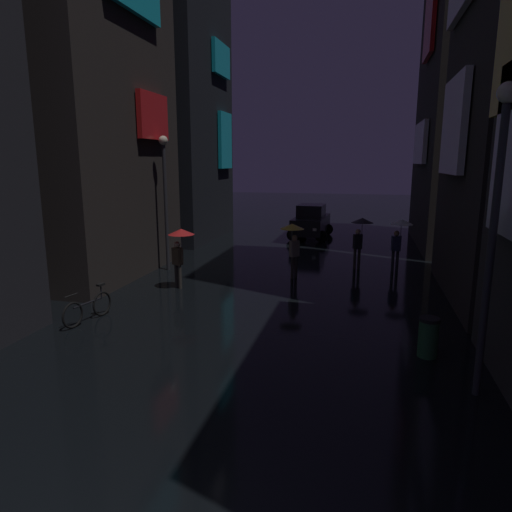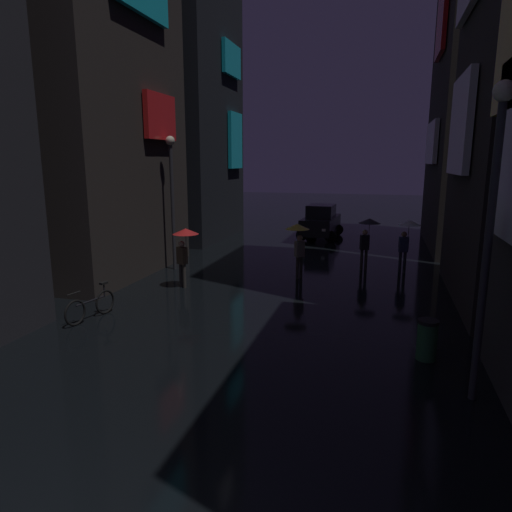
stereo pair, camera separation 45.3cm
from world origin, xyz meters
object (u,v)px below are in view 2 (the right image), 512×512
pedestrian_foreground_left_red (184,241)px  streetlamp_left_far (172,187)px  bicycle_parked_at_storefront (91,306)px  trash_bin (427,340)px  pedestrian_midstreet_centre_black (368,230)px  streetlamp_right_near (492,211)px  car_distant (321,222)px  pedestrian_far_right_clear (407,231)px  pedestrian_midstreet_left_yellow (298,236)px

pedestrian_foreground_left_red → streetlamp_left_far: size_ratio=0.40×
bicycle_parked_at_storefront → trash_bin: bearing=-1.7°
pedestrian_midstreet_centre_black → streetlamp_right_near: size_ratio=0.37×
car_distant → streetlamp_right_near: size_ratio=0.74×
pedestrian_far_right_clear → pedestrian_midstreet_centre_black: same height
trash_bin → streetlamp_left_far: bearing=145.0°
streetlamp_left_far → bicycle_parked_at_storefront: bearing=-86.3°
bicycle_parked_at_storefront → car_distant: (4.34, 15.69, 0.54)m
car_distant → streetlamp_right_near: (5.25, -17.58, 2.62)m
pedestrian_foreground_left_red → pedestrian_far_right_clear: bearing=30.4°
pedestrian_foreground_left_red → car_distant: (3.13, 11.95, -0.74)m
pedestrian_far_right_clear → pedestrian_midstreet_centre_black: 1.52m
pedestrian_midstreet_centre_black → bicycle_parked_at_storefront: 11.05m
pedestrian_far_right_clear → pedestrian_midstreet_centre_black: (-1.51, 0.09, 0.00)m
pedestrian_midstreet_left_yellow → pedestrian_foreground_left_red: bearing=-148.0°
pedestrian_midstreet_left_yellow → streetlamp_right_near: 9.41m
car_distant → pedestrian_midstreet_left_yellow: bearing=-87.4°
pedestrian_midstreet_left_yellow → pedestrian_midstreet_centre_black: same height
pedestrian_foreground_left_red → streetlamp_right_near: bearing=-33.9°
pedestrian_midstreet_left_yellow → pedestrian_foreground_left_red: 4.21m
pedestrian_midstreet_centre_black → streetlamp_left_far: size_ratio=0.40×
pedestrian_foreground_left_red → trash_bin: size_ratio=2.28×
pedestrian_far_right_clear → streetlamp_left_far: bearing=-168.1°
bicycle_parked_at_storefront → car_distant: car_distant is taller
pedestrian_far_right_clear → car_distant: bearing=120.3°
pedestrian_midstreet_centre_black → bicycle_parked_at_storefront: pedestrian_midstreet_centre_black is taller
bicycle_parked_at_storefront → car_distant: size_ratio=0.43×
pedestrian_far_right_clear → pedestrian_midstreet_centre_black: size_ratio=1.00×
pedestrian_far_right_clear → trash_bin: bearing=-89.0°
pedestrian_midstreet_centre_black → streetlamp_left_far: streetlamp_left_far is taller
pedestrian_midstreet_centre_black → streetlamp_right_near: bearing=-76.9°
pedestrian_foreground_left_red → streetlamp_left_far: (-1.62, 2.49, 1.69)m
car_distant → pedestrian_far_right_clear: bearing=-59.7°
pedestrian_midstreet_left_yellow → pedestrian_midstreet_centre_black: bearing=43.0°
pedestrian_midstreet_left_yellow → car_distant: size_ratio=0.50×
pedestrian_midstreet_left_yellow → streetlamp_left_far: size_ratio=0.40×
pedestrian_midstreet_centre_black → car_distant: size_ratio=0.50×
pedestrian_far_right_clear → pedestrian_midstreet_centre_black: bearing=176.5°
trash_bin → streetlamp_right_near: bearing=-66.6°
bicycle_parked_at_storefront → trash_bin: 8.90m
bicycle_parked_at_storefront → streetlamp_left_far: size_ratio=0.34×
pedestrian_midstreet_left_yellow → streetlamp_left_far: (-5.19, 0.26, 1.69)m
pedestrian_midstreet_left_yellow → pedestrian_far_right_clear: 4.53m
streetlamp_right_near → trash_bin: (-0.70, 1.61, -3.08)m
pedestrian_midstreet_left_yellow → trash_bin: size_ratio=2.28×
pedestrian_foreground_left_red → streetlamp_right_near: streetlamp_right_near is taller
pedestrian_midstreet_left_yellow → pedestrian_midstreet_centre_black: 3.35m
pedestrian_foreground_left_red → streetlamp_left_far: bearing=122.9°
bicycle_parked_at_storefront → streetlamp_right_near: size_ratio=0.32×
streetlamp_left_far → streetlamp_right_near: bearing=-39.1°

